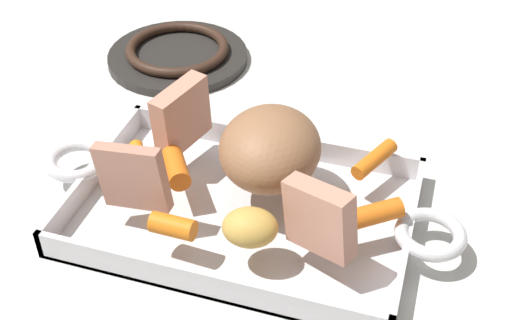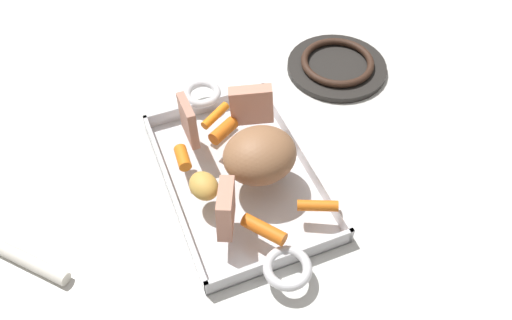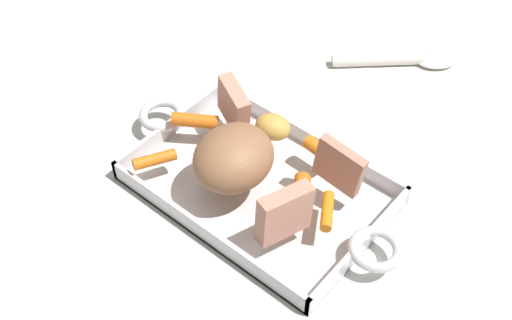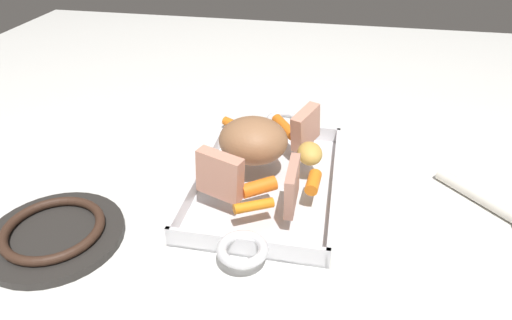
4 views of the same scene
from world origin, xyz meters
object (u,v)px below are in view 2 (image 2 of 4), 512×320
(pork_roast, at_px, (260,155))
(roast_slice_thin, at_px, (226,208))
(baby_carrot_southwest, at_px, (183,158))
(baby_carrot_southeast, at_px, (318,206))
(baby_carrot_center_right, at_px, (223,131))
(roast_slice_outer, at_px, (251,105))
(roasting_dish, at_px, (239,177))
(baby_carrot_center_left, at_px, (215,116))
(potato_near_roast, at_px, (204,186))
(serving_spoon, at_px, (3,249))
(baby_carrot_northeast, at_px, (264,229))
(roast_slice_thick, at_px, (188,121))
(stove_burner_rear, at_px, (337,65))

(pork_roast, height_order, roast_slice_thin, pork_roast)
(baby_carrot_southwest, bearing_deg, roast_slice_thin, 11.31)
(pork_roast, relative_size, roast_slice_thin, 1.72)
(baby_carrot_southeast, height_order, baby_carrot_center_right, baby_carrot_center_right)
(baby_carrot_southeast, bearing_deg, roast_slice_outer, -173.69)
(roasting_dish, height_order, baby_carrot_center_left, baby_carrot_center_left)
(pork_roast, xyz_separation_m, baby_carrot_southeast, (0.10, 0.05, -0.03))
(potato_near_roast, xyz_separation_m, serving_spoon, (-0.03, -0.29, -0.04))
(baby_carrot_northeast, distance_m, baby_carrot_center_right, 0.19)
(roast_slice_thick, bearing_deg, baby_carrot_northeast, 10.49)
(potato_near_roast, bearing_deg, roast_slice_outer, 133.50)
(baby_carrot_southeast, bearing_deg, roast_slice_thin, -102.60)
(baby_carrot_northeast, bearing_deg, baby_carrot_southwest, -158.10)
(roast_slice_thick, distance_m, baby_carrot_center_right, 0.06)
(baby_carrot_center_right, height_order, stove_burner_rear, baby_carrot_center_right)
(roasting_dish, height_order, pork_roast, pork_roast)
(baby_carrot_northeast, bearing_deg, roast_slice_thin, -132.41)
(baby_carrot_center_left, bearing_deg, serving_spoon, -73.49)
(roast_slice_outer, xyz_separation_m, baby_carrot_southeast, (0.20, 0.02, -0.03))
(pork_roast, bearing_deg, roasting_dish, -127.27)
(baby_carrot_northeast, distance_m, serving_spoon, 0.37)
(roast_slice_outer, height_order, potato_near_roast, roast_slice_outer)
(roast_slice_thin, relative_size, stove_burner_rear, 0.34)
(roast_slice_thin, relative_size, serving_spoon, 0.38)
(roast_slice_outer, distance_m, baby_carrot_center_right, 0.06)
(roast_slice_thin, bearing_deg, baby_carrot_center_right, 162.39)
(baby_carrot_southeast, distance_m, potato_near_roast, 0.16)
(serving_spoon, bearing_deg, baby_carrot_northeast, -153.19)
(potato_near_roast, xyz_separation_m, stove_burner_rear, (-0.21, 0.33, -0.04))
(baby_carrot_center_right, bearing_deg, baby_carrot_northeast, -2.66)
(baby_carrot_southeast, height_order, stove_burner_rear, baby_carrot_southeast)
(roast_slice_outer, xyz_separation_m, baby_carrot_center_left, (-0.03, -0.05, -0.03))
(pork_roast, xyz_separation_m, baby_carrot_northeast, (0.10, -0.04, -0.03))
(roast_slice_thick, relative_size, roast_slice_thin, 1.03)
(roasting_dish, bearing_deg, roast_slice_thick, -150.88)
(baby_carrot_southwest, distance_m, baby_carrot_center_right, 0.08)
(roast_slice_thick, relative_size, roast_slice_outer, 0.96)
(roast_slice_thin, relative_size, baby_carrot_center_right, 1.26)
(roast_slice_thick, distance_m, baby_carrot_southeast, 0.24)
(pork_roast, distance_m, baby_carrot_center_left, 0.13)
(roast_slice_outer, xyz_separation_m, serving_spoon, (0.08, -0.41, -0.06))
(baby_carrot_northeast, bearing_deg, baby_carrot_center_right, 177.34)
(roast_slice_outer, relative_size, potato_near_roast, 1.37)
(baby_carrot_southeast, relative_size, baby_carrot_center_left, 1.01)
(baby_carrot_northeast, height_order, potato_near_roast, potato_near_roast)
(baby_carrot_center_right, distance_m, potato_near_roast, 0.12)
(roast_slice_thin, bearing_deg, baby_carrot_northeast, 47.59)
(roast_slice_thick, height_order, roast_slice_outer, same)
(roast_slice_outer, bearing_deg, baby_carrot_center_left, -114.89)
(pork_roast, bearing_deg, roast_slice_thin, -48.89)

